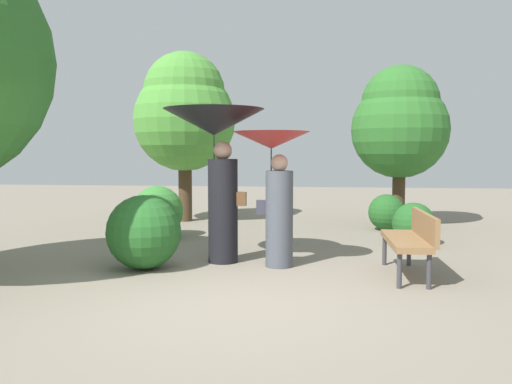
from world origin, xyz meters
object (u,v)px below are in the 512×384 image
park_bench (412,237)px  tree_near_left (184,112)px  tree_near_right (400,122)px  person_right (275,173)px  person_left (216,145)px

park_bench → tree_near_left: tree_near_left is taller
tree_near_right → park_bench: bearing=-95.7°
tree_near_right → person_right: bearing=-115.9°
person_right → park_bench: 2.02m
person_right → park_bench: (1.81, -0.37, -0.80)m
park_bench → tree_near_left: size_ratio=0.38×
tree_near_right → person_left: bearing=-124.8°
tree_near_left → tree_near_right: (4.90, 0.01, -0.27)m
park_bench → person_left: bearing=-103.3°
person_right → tree_near_right: tree_near_right is taller
tree_near_left → park_bench: bearing=-49.6°
person_left → tree_near_right: (3.19, 4.59, 0.58)m
tree_near_left → tree_near_right: tree_near_left is taller
person_right → tree_near_right: (2.33, 4.80, 0.98)m
park_bench → tree_near_right: size_ratio=0.43×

